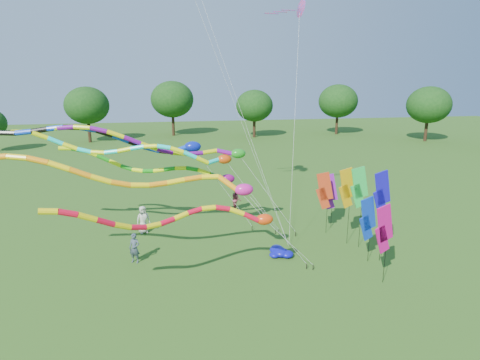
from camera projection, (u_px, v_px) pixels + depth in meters
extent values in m
plane|color=#265015|center=(264.00, 289.00, 19.31)|extent=(160.00, 160.00, 0.00)
cylinder|color=#382314|center=(422.00, 136.00, 62.02)|extent=(0.50, 0.50, 2.39)
ellipsoid|color=#123C10|center=(425.00, 116.00, 61.25)|extent=(5.06, 5.06, 4.30)
cylinder|color=#382314|center=(336.00, 126.00, 72.20)|extent=(0.50, 0.50, 3.10)
ellipsoid|color=#123C10|center=(338.00, 104.00, 71.21)|extent=(6.54, 6.54, 5.56)
cylinder|color=#382314|center=(254.00, 128.00, 73.17)|extent=(0.50, 0.50, 2.23)
ellipsoid|color=#123C10|center=(254.00, 112.00, 72.46)|extent=(4.70, 4.70, 4.00)
cylinder|color=#382314|center=(173.00, 129.00, 72.25)|extent=(0.50, 0.50, 2.22)
ellipsoid|color=#123C10|center=(172.00, 113.00, 71.54)|extent=(4.68, 4.68, 3.97)
cylinder|color=#382314|center=(88.00, 134.00, 65.65)|extent=(0.50, 0.50, 2.20)
ellipsoid|color=#123C10|center=(86.00, 116.00, 64.95)|extent=(4.65, 4.65, 3.95)
cylinder|color=black|center=(313.00, 267.00, 21.25)|extent=(0.05, 0.05, 0.30)
cylinder|color=silver|center=(290.00, 243.00, 20.28)|extent=(0.02, 0.02, 4.19)
ellipsoid|color=#E63C0C|center=(265.00, 219.00, 19.35)|extent=(0.86, 0.55, 0.55)
cylinder|color=red|center=(251.00, 217.00, 19.12)|extent=(0.25, 0.25, 0.78)
cylinder|color=yellow|center=(237.00, 211.00, 18.95)|extent=(0.25, 0.25, 0.74)
cylinder|color=red|center=(223.00, 208.00, 18.77)|extent=(0.25, 0.25, 0.69)
cylinder|color=yellow|center=(208.00, 208.00, 18.58)|extent=(0.25, 0.25, 0.66)
cylinder|color=red|center=(195.00, 211.00, 18.36)|extent=(0.25, 0.25, 0.67)
cylinder|color=yellow|center=(181.00, 216.00, 18.10)|extent=(0.25, 0.25, 0.68)
cylinder|color=red|center=(167.00, 221.00, 17.78)|extent=(0.25, 0.25, 0.68)
cylinder|color=yellow|center=(153.00, 226.00, 17.39)|extent=(0.25, 0.25, 0.69)
cylinder|color=red|center=(138.00, 227.00, 16.95)|extent=(0.25, 0.25, 0.71)
cylinder|color=yellow|center=(122.00, 226.00, 16.46)|extent=(0.25, 0.25, 0.75)
cylinder|color=red|center=(105.00, 222.00, 15.97)|extent=(0.25, 0.25, 0.77)
cylinder|color=yellow|center=(87.00, 217.00, 15.51)|extent=(0.25, 0.25, 0.75)
cylinder|color=red|center=(68.00, 213.00, 15.12)|extent=(0.25, 0.25, 0.70)
cylinder|color=yellow|center=(48.00, 211.00, 14.82)|extent=(0.25, 0.25, 0.67)
cylinder|color=black|center=(307.00, 266.00, 21.34)|extent=(0.05, 0.05, 0.30)
cylinder|color=silver|center=(276.00, 228.00, 20.58)|extent=(0.02, 0.02, 5.43)
ellipsoid|color=#D8188E|center=(244.00, 190.00, 19.85)|extent=(0.95, 0.61, 0.61)
cylinder|color=orange|center=(228.00, 183.00, 19.94)|extent=(0.27, 0.27, 1.15)
cylinder|color=yellow|center=(210.00, 177.00, 20.03)|extent=(0.27, 0.27, 0.85)
cylinder|color=orange|center=(193.00, 178.00, 19.93)|extent=(0.27, 0.27, 0.86)
cylinder|color=yellow|center=(176.00, 181.00, 19.78)|extent=(0.27, 0.27, 0.87)
cylinder|color=orange|center=(158.00, 184.00, 19.56)|extent=(0.27, 0.27, 0.87)
cylinder|color=yellow|center=(140.00, 185.00, 19.28)|extent=(0.27, 0.27, 0.88)
cylinder|color=orange|center=(121.00, 184.00, 18.96)|extent=(0.27, 0.27, 0.90)
cylinder|color=yellow|center=(101.00, 179.00, 18.60)|extent=(0.27, 0.27, 0.94)
cylinder|color=orange|center=(80.00, 173.00, 18.26)|extent=(0.27, 0.27, 0.95)
cylinder|color=yellow|center=(59.00, 166.00, 17.96)|extent=(0.27, 0.27, 0.92)
cylinder|color=orange|center=(38.00, 160.00, 17.74)|extent=(0.27, 0.27, 0.88)
cylinder|color=yellow|center=(17.00, 157.00, 17.62)|extent=(0.27, 0.27, 0.86)
cylinder|color=black|center=(296.00, 234.00, 25.81)|extent=(0.05, 0.05, 0.30)
cylinder|color=silver|center=(268.00, 194.00, 24.88)|extent=(0.02, 0.02, 6.43)
ellipsoid|color=#1C8D19|center=(238.00, 153.00, 23.99)|extent=(0.89, 0.57, 0.57)
cylinder|color=#6E0B81|center=(225.00, 152.00, 24.08)|extent=(0.26, 0.26, 1.00)
cylinder|color=#D6CF0B|center=(210.00, 152.00, 24.11)|extent=(0.26, 0.26, 0.90)
cylinder|color=#6E0B81|center=(195.00, 153.00, 23.86)|extent=(0.26, 0.26, 0.90)
cylinder|color=#D6CF0B|center=(180.00, 153.00, 23.55)|extent=(0.26, 0.26, 0.91)
cylinder|color=#6E0B81|center=(165.00, 151.00, 23.19)|extent=(0.26, 0.26, 0.94)
cylinder|color=#D6CF0B|center=(149.00, 146.00, 22.83)|extent=(0.26, 0.26, 0.97)
cylinder|color=#6E0B81|center=(132.00, 140.00, 22.49)|extent=(0.26, 0.26, 0.97)
cylinder|color=#D6CF0B|center=(116.00, 134.00, 22.21)|extent=(0.26, 0.26, 0.94)
cylinder|color=#6E0B81|center=(99.00, 130.00, 22.01)|extent=(0.26, 0.26, 0.90)
cylinder|color=#D6CF0B|center=(82.00, 127.00, 21.92)|extent=(0.26, 0.26, 0.89)
cylinder|color=#6E0B81|center=(66.00, 128.00, 21.92)|extent=(0.26, 0.26, 0.89)
cylinder|color=#D6CF0B|center=(50.00, 129.00, 21.98)|extent=(0.26, 0.26, 0.91)
cylinder|color=#6E0B81|center=(35.00, 131.00, 22.08)|extent=(0.26, 0.26, 0.91)
cylinder|color=#D6CF0B|center=(19.00, 132.00, 22.15)|extent=(0.26, 0.26, 0.90)
cylinder|color=black|center=(252.00, 228.00, 26.82)|extent=(0.05, 0.05, 0.30)
cylinder|color=silver|center=(224.00, 188.00, 25.63)|extent=(0.02, 0.02, 6.75)
ellipsoid|color=#0B1C9E|center=(193.00, 147.00, 24.46)|extent=(1.02, 0.66, 0.66)
cylinder|color=#0C39CD|center=(180.00, 150.00, 24.33)|extent=(0.30, 0.30, 0.90)
cylinder|color=black|center=(166.00, 152.00, 24.06)|extent=(0.30, 0.30, 0.89)
cylinder|color=#0C39CD|center=(152.00, 149.00, 23.62)|extent=(0.30, 0.30, 0.92)
cylinder|color=black|center=(136.00, 144.00, 23.17)|extent=(0.30, 0.30, 0.94)
cylinder|color=#0C39CD|center=(121.00, 138.00, 22.77)|extent=(0.30, 0.30, 0.94)
cylinder|color=black|center=(104.00, 133.00, 22.43)|extent=(0.30, 0.30, 0.90)
cylinder|color=#0C39CD|center=(88.00, 129.00, 22.18)|extent=(0.30, 0.30, 0.87)
cylinder|color=black|center=(72.00, 127.00, 22.03)|extent=(0.30, 0.30, 0.86)
cylinder|color=#0C39CD|center=(55.00, 128.00, 21.96)|extent=(0.30, 0.30, 0.87)
cylinder|color=black|center=(40.00, 130.00, 21.95)|extent=(0.30, 0.30, 0.88)
cylinder|color=#0C39CD|center=(24.00, 132.00, 21.94)|extent=(0.30, 0.30, 0.87)
cylinder|color=black|center=(7.00, 133.00, 21.90)|extent=(0.30, 0.30, 0.87)
cylinder|color=black|center=(279.00, 231.00, 26.24)|extent=(0.05, 0.05, 0.30)
cylinder|color=silver|center=(253.00, 196.00, 25.16)|extent=(0.02, 0.02, 6.07)
ellipsoid|color=#D0420C|center=(224.00, 159.00, 24.11)|extent=(0.87, 0.56, 0.56)
cylinder|color=#0EEEE5|center=(213.00, 161.00, 23.76)|extent=(0.25, 0.25, 0.83)
cylinder|color=#F5F80D|center=(202.00, 160.00, 23.31)|extent=(0.25, 0.25, 0.82)
cylinder|color=#0EEEE5|center=(190.00, 155.00, 22.97)|extent=(0.25, 0.25, 0.81)
cylinder|color=#F5F80D|center=(177.00, 150.00, 22.71)|extent=(0.25, 0.25, 0.77)
cylinder|color=#0EEEE5|center=(164.00, 147.00, 22.54)|extent=(0.25, 0.25, 0.74)
cylinder|color=#F5F80D|center=(151.00, 146.00, 22.47)|extent=(0.25, 0.25, 0.74)
cylinder|color=#0EEEE5|center=(137.00, 148.00, 22.46)|extent=(0.25, 0.25, 0.75)
cylinder|color=#F5F80D|center=(124.00, 150.00, 22.49)|extent=(0.25, 0.25, 0.76)
cylinder|color=#0EEEE5|center=(111.00, 152.00, 22.52)|extent=(0.25, 0.25, 0.75)
cylinder|color=#F5F80D|center=(98.00, 152.00, 22.50)|extent=(0.25, 0.25, 0.74)
cylinder|color=#0EEEE5|center=(84.00, 151.00, 22.41)|extent=(0.25, 0.25, 0.75)
cylinder|color=#F5F80D|center=(70.00, 146.00, 22.22)|extent=(0.25, 0.25, 0.79)
cylinder|color=#0EEEE5|center=(55.00, 141.00, 21.95)|extent=(0.25, 0.25, 0.81)
cylinder|color=#F5F80D|center=(40.00, 135.00, 21.61)|extent=(0.25, 0.25, 0.80)
cylinder|color=black|center=(275.00, 232.00, 26.20)|extent=(0.05, 0.05, 0.30)
cylinder|color=silver|center=(252.00, 205.00, 25.75)|extent=(0.02, 0.02, 4.63)
ellipsoid|color=#810B63|center=(228.00, 179.00, 25.32)|extent=(0.91, 0.59, 0.59)
cylinder|color=#158F13|center=(216.00, 176.00, 25.01)|extent=(0.27, 0.27, 1.01)
cylinder|color=#ECFF0D|center=(204.00, 172.00, 24.69)|extent=(0.27, 0.27, 0.76)
cylinder|color=#158F13|center=(192.00, 169.00, 24.74)|extent=(0.27, 0.27, 0.74)
cylinder|color=#ECFF0D|center=(181.00, 168.00, 24.87)|extent=(0.27, 0.27, 0.74)
cylinder|color=#158F13|center=(170.00, 169.00, 25.07)|extent=(0.27, 0.27, 0.76)
cylinder|color=#ECFF0D|center=(159.00, 170.00, 25.29)|extent=(0.27, 0.27, 0.76)
cylinder|color=#158F13|center=(149.00, 171.00, 25.49)|extent=(0.27, 0.27, 0.74)
cylinder|color=#ECFF0D|center=(138.00, 170.00, 25.62)|extent=(0.27, 0.27, 0.74)
cylinder|color=#158F13|center=(127.00, 168.00, 25.67)|extent=(0.27, 0.27, 0.76)
cylinder|color=#ECFF0D|center=(115.00, 163.00, 25.62)|extent=(0.27, 0.27, 0.80)
cylinder|color=#158F13|center=(103.00, 158.00, 25.49)|extent=(0.27, 0.27, 0.81)
cylinder|color=#ECFF0D|center=(91.00, 153.00, 25.30)|extent=(0.27, 0.27, 0.80)
cylinder|color=#158F13|center=(78.00, 150.00, 25.09)|extent=(0.27, 0.27, 0.77)
cylinder|color=#ECFF0D|center=(65.00, 148.00, 24.88)|extent=(0.27, 0.27, 0.75)
cylinder|color=black|center=(289.00, 249.00, 23.54)|extent=(0.04, 0.04, 0.30)
cylinder|color=silver|center=(230.00, 81.00, 22.20)|extent=(0.01, 0.01, 20.17)
cylinder|color=black|center=(289.00, 249.00, 23.54)|extent=(0.04, 0.04, 0.30)
cylinder|color=silver|center=(210.00, 38.00, 19.02)|extent=(0.01, 0.01, 24.66)
cylinder|color=black|center=(289.00, 249.00, 23.54)|extent=(0.04, 0.04, 0.30)
cylinder|color=silver|center=(294.00, 125.00, 23.96)|extent=(0.01, 0.01, 14.49)
cone|color=purple|center=(300.00, 8.00, 24.42)|extent=(1.18, 1.27, 1.29)
cube|color=purple|center=(289.00, 10.00, 24.34)|extent=(0.90, 0.12, 0.04)
cube|color=purple|center=(280.00, 12.00, 24.27)|extent=(0.90, 0.12, 0.04)
cube|color=purple|center=(271.00, 14.00, 24.20)|extent=(0.90, 0.12, 0.04)
cylinder|color=black|center=(361.00, 210.00, 23.63)|extent=(0.02, 0.02, 4.63)
cube|color=green|center=(360.00, 183.00, 23.17)|extent=(1.16, 0.09, 1.93)
cube|color=green|center=(358.00, 196.00, 23.35)|extent=(1.01, 0.09, 1.51)
cylinder|color=black|center=(370.00, 232.00, 21.88)|extent=(0.02, 0.02, 3.43)
cube|color=#0D34BA|center=(368.00, 214.00, 21.51)|extent=(1.14, 0.37, 1.93)
cube|color=#0D34BA|center=(366.00, 228.00, 21.67)|extent=(0.99, 0.33, 1.51)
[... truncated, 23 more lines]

